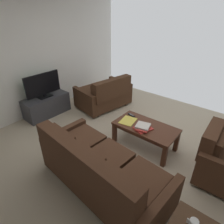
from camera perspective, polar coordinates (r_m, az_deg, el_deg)
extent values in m
cube|color=#B7A88E|center=(3.60, 4.07, -10.65)|extent=(5.00, 5.07, 0.01)
cube|color=white|center=(4.74, -21.70, 15.98)|extent=(0.12, 5.07, 2.73)
cylinder|color=black|center=(2.87, 15.07, -24.61)|extent=(0.05, 0.05, 0.06)
cylinder|color=black|center=(3.54, -7.23, -10.89)|extent=(0.05, 0.05, 0.06)
cylinder|color=black|center=(3.28, -17.02, -16.22)|extent=(0.05, 0.05, 0.06)
cube|color=#472B1C|center=(2.80, -2.63, -18.02)|extent=(1.77, 0.95, 0.38)
cube|color=#472B1C|center=(2.38, 7.79, -20.73)|extent=(0.58, 0.76, 0.10)
cube|color=#472B1C|center=(2.64, -2.42, -14.30)|extent=(0.58, 0.76, 0.10)
cube|color=#472B1C|center=(2.98, -10.15, -8.85)|extent=(0.58, 0.76, 0.10)
cube|color=#472B1C|center=(2.36, -9.20, -15.93)|extent=(1.71, 0.32, 0.50)
cube|color=#472B1C|center=(2.13, 3.56, -22.13)|extent=(0.52, 0.16, 0.36)
cube|color=#472B1C|center=(2.41, -7.08, -14.66)|extent=(0.52, 0.16, 0.36)
cube|color=#472B1C|center=(2.78, -14.71, -8.63)|extent=(0.52, 0.16, 0.36)
cube|color=#472B1C|center=(2.41, 14.30, -27.39)|extent=(0.16, 0.82, 0.54)
cube|color=#472B1C|center=(3.30, -13.72, -8.68)|extent=(0.16, 0.82, 0.54)
cylinder|color=black|center=(5.50, -1.17, 4.93)|extent=(0.06, 0.06, 0.06)
cylinder|color=black|center=(5.03, -9.16, 2.10)|extent=(0.06, 0.06, 0.06)
cylinder|color=black|center=(5.02, 4.03, 2.35)|extent=(0.06, 0.06, 0.06)
cylinder|color=black|center=(4.50, -4.28, -1.05)|extent=(0.06, 0.06, 0.06)
cube|color=#422819|center=(4.90, -2.63, 4.43)|extent=(1.01, 1.20, 0.36)
cube|color=#422819|center=(4.97, -0.40, 7.77)|extent=(0.81, 0.62, 0.10)
cube|color=#422819|center=(4.67, -5.42, 6.17)|extent=(0.81, 0.62, 0.10)
cube|color=#422819|center=(4.50, 0.11, 7.11)|extent=(0.37, 1.08, 0.45)
cube|color=#422819|center=(4.74, 1.70, 8.28)|extent=(0.20, 0.49, 0.32)
cube|color=#422819|center=(4.43, -3.46, 6.65)|extent=(0.20, 0.49, 0.32)
cube|color=#422819|center=(5.22, 2.43, 6.88)|extent=(0.84, 0.25, 0.52)
cube|color=#422819|center=(4.57, -8.40, 3.19)|extent=(0.84, 0.25, 0.52)
cube|color=#4C2819|center=(3.42, 10.10, -4.45)|extent=(1.11, 0.59, 0.04)
cube|color=#4C2819|center=(3.45, 10.04, -5.08)|extent=(1.02, 0.53, 0.05)
cube|color=#4C2819|center=(3.59, 18.90, -8.38)|extent=(0.07, 0.07, 0.40)
cube|color=#4C2819|center=(3.94, 5.28, -3.01)|extent=(0.07, 0.07, 0.40)
cube|color=#4C2819|center=(3.22, 15.46, -12.78)|extent=(0.07, 0.07, 0.40)
cube|color=#4C2819|center=(3.61, 0.77, -6.30)|extent=(0.07, 0.07, 0.40)
cylinder|color=#472D1C|center=(2.50, 19.14, -28.40)|extent=(0.04, 0.04, 0.50)
cube|color=#38383D|center=(4.75, -19.07, 1.83)|extent=(0.47, 1.05, 0.47)
cube|color=black|center=(4.85, -19.85, 2.26)|extent=(0.04, 0.88, 0.28)
cube|color=black|center=(4.73, -20.21, 1.46)|extent=(0.21, 0.24, 0.06)
cube|color=black|center=(4.65, -19.55, 4.48)|extent=(0.21, 0.32, 0.02)
cube|color=black|center=(4.64, -19.63, 4.93)|extent=(0.04, 0.06, 0.06)
cube|color=black|center=(4.54, -20.17, 7.88)|extent=(0.05, 0.84, 0.48)
cube|color=#194C23|center=(4.56, -20.30, 7.93)|extent=(0.02, 0.81, 0.45)
cylinder|color=black|center=(3.29, 24.30, -17.70)|extent=(0.05, 0.05, 0.06)
cylinder|color=black|center=(3.67, 26.42, -12.68)|extent=(0.05, 0.05, 0.06)
cube|color=#472B1C|center=(3.13, 27.65, -7.42)|extent=(0.20, 0.67, 0.43)
cube|color=#472B1C|center=(3.13, 29.59, -8.03)|extent=(0.14, 0.60, 0.29)
cylinder|color=white|center=(2.12, 23.34, -28.61)|extent=(0.08, 0.08, 0.10)
cube|color=white|center=(2.12, 21.86, -28.09)|extent=(0.02, 0.01, 0.06)
cube|color=#C63833|center=(3.33, 9.34, -4.91)|extent=(0.31, 0.35, 0.02)
cube|color=#C63833|center=(3.31, 9.25, -4.69)|extent=(0.26, 0.30, 0.03)
cube|color=silver|center=(3.30, 9.31, -4.12)|extent=(0.28, 0.28, 0.03)
cube|color=black|center=(3.69, 5.84, -0.94)|extent=(0.17, 0.08, 0.02)
cube|color=#59595B|center=(3.68, 5.85, -0.79)|extent=(0.11, 0.06, 0.00)
cube|color=#E0CC4C|center=(3.51, 4.85, -2.63)|extent=(0.30, 0.35, 0.01)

